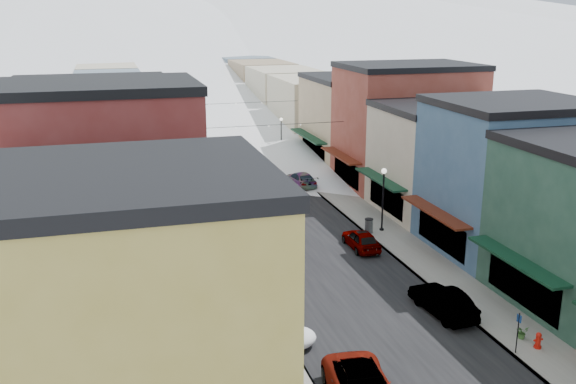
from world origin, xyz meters
TOP-DOWN VIEW (x-y plane):
  - road at (0.00, 60.00)m, footprint 10.00×160.00m
  - sidewalk_left at (-6.60, 60.00)m, footprint 3.20×160.00m
  - sidewalk_right at (6.60, 60.00)m, footprint 3.20×160.00m
  - curb_left at (-5.05, 60.00)m, footprint 0.10×160.00m
  - curb_right at (5.05, 60.00)m, footprint 0.10×160.00m
  - bldg_l_yellow at (-13.19, 4.00)m, footprint 11.30×8.70m
  - bldg_l_cream at (-13.19, 12.50)m, footprint 11.30×8.20m
  - bldg_l_brick_near at (-13.69, 20.50)m, footprint 12.30×8.20m
  - bldg_l_grayblue at (-13.19, 29.00)m, footprint 11.30×9.20m
  - bldg_l_brick_far at (-14.19, 38.00)m, footprint 13.30×9.20m
  - bldg_l_tan at (-13.19, 48.00)m, footprint 11.30×11.20m
  - bldg_r_blue at (13.19, 21.00)m, footprint 11.30×9.20m
  - bldg_r_cream at (13.69, 30.00)m, footprint 12.30×9.20m
  - bldg_r_brick_far at (14.19, 39.00)m, footprint 13.30×9.20m
  - bldg_r_tan at (13.19, 49.00)m, footprint 11.30×11.20m
  - distant_blocks at (0.00, 83.00)m, footprint 34.00×55.00m
  - mountain_ridge at (-19.47, 277.18)m, footprint 670.00×340.00m
  - overhead_cables at (0.00, 47.50)m, footprint 16.40×15.04m
  - car_silver_sedan at (-4.09, 22.35)m, footprint 2.28×4.56m
  - car_dark_hatch at (-4.22, 29.50)m, footprint 2.26×5.18m
  - car_silver_wagon at (-3.50, 46.67)m, footprint 2.27×4.95m
  - car_green_sedan at (3.98, 13.06)m, footprint 2.02×4.81m
  - car_gray_suv at (3.50, 23.70)m, footprint 1.67×4.12m
  - car_black_sedan at (4.30, 40.85)m, footprint 2.37×4.94m
  - car_lane_silver at (-1.61, 60.40)m, footprint 2.43×4.79m
  - car_lane_white at (1.34, 73.49)m, footprint 2.92×5.35m
  - fire_hydrant at (6.53, 8.19)m, footprint 0.49×0.37m
  - parking_sign at (5.20, 8.07)m, footprint 0.07×0.29m
  - trash_can at (5.20, 26.35)m, footprint 0.64×0.64m
  - streetlamp_near at (6.37, 26.59)m, footprint 0.40×0.40m
  - streetlamp_far at (6.01, 54.07)m, footprint 0.36×0.36m
  - planter_near at (6.36, 9.25)m, footprint 0.67×0.60m
  - snow_pile_near at (-4.88, 11.96)m, footprint 2.24×2.58m
  - snow_pile_mid at (-4.88, 20.65)m, footprint 2.67×2.84m
  - snow_pile_far at (-4.28, 43.43)m, footprint 2.36×2.65m

SIDE VIEW (x-z plane):
  - road at x=0.00m, z-range 0.00..0.01m
  - sidewalk_left at x=-6.60m, z-range 0.00..0.15m
  - sidewalk_right at x=6.60m, z-range 0.00..0.15m
  - curb_left at x=-5.05m, z-range 0.00..0.15m
  - curb_right at x=5.05m, z-range 0.00..0.15m
  - snow_pile_near at x=-4.88m, z-range -0.02..0.93m
  - snow_pile_far at x=-4.28m, z-range -0.02..0.97m
  - planter_near at x=6.36m, z-range 0.15..0.81m
  - fire_hydrant at x=6.53m, z-range 0.11..0.95m
  - snow_pile_mid at x=-4.88m, z-range -0.02..1.10m
  - car_black_sedan at x=4.30m, z-range 0.00..1.39m
  - car_gray_suv at x=3.50m, z-range 0.00..1.40m
  - trash_can at x=5.20m, z-range 0.16..1.24m
  - car_silver_wagon at x=-3.50m, z-range 0.00..1.40m
  - car_lane_white at x=1.34m, z-range 0.00..1.42m
  - car_silver_sedan at x=-4.09m, z-range 0.00..1.49m
  - car_green_sedan at x=3.98m, z-range 0.00..1.55m
  - car_lane_silver at x=-1.61m, z-range 0.00..1.56m
  - car_dark_hatch at x=-4.22m, z-range 0.00..1.65m
  - parking_sign at x=5.20m, z-range 0.33..2.45m
  - streetlamp_far at x=6.01m, z-range 0.71..5.03m
  - streetlamp_near at x=6.37m, z-range 0.78..5.58m
  - distant_blocks at x=0.00m, z-range 0.00..8.00m
  - bldg_r_cream at x=13.69m, z-range 0.01..9.01m
  - bldg_l_grayblue at x=-13.19m, z-range 0.01..9.01m
  - bldg_r_tan at x=13.19m, z-range 0.01..9.51m
  - bldg_l_cream at x=-13.19m, z-range 0.01..9.51m
  - bldg_l_tan at x=-13.19m, z-range 0.01..10.01m
  - bldg_r_blue at x=13.19m, z-range 0.01..10.51m
  - bldg_l_brick_far at x=-14.19m, z-range 0.01..11.01m
  - bldg_r_brick_far at x=14.19m, z-range 0.01..11.51m
  - bldg_l_yellow at x=-13.19m, z-range 0.01..11.51m
  - overhead_cables at x=0.00m, z-range 6.18..6.22m
  - bldg_l_brick_near at x=-13.69m, z-range 0.01..12.51m
  - mountain_ridge at x=-19.47m, z-range -2.64..31.36m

